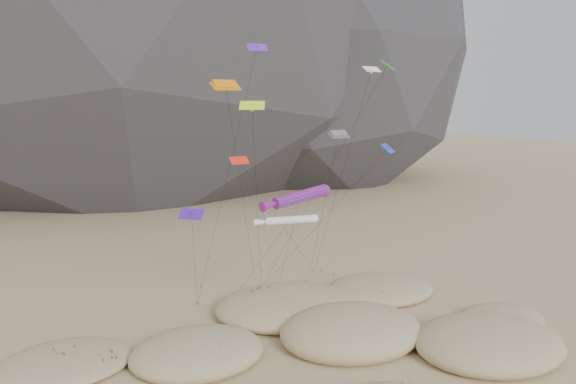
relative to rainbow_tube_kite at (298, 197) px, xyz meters
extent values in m
plane|color=#CCB789|center=(0.13, -12.02, -13.15)|extent=(500.00, 500.00, 0.00)
ellipsoid|color=black|center=(56.13, 97.98, 24.85)|extent=(130.55, 126.41, 100.00)
ellipsoid|color=#CCB789|center=(12.07, -15.03, -12.32)|extent=(14.51, 12.33, 3.70)
ellipsoid|color=#CCB789|center=(-12.62, -4.55, -12.45)|extent=(12.19, 10.36, 3.12)
ellipsoid|color=#CCB789|center=(2.03, -7.24, -12.24)|extent=(14.38, 12.22, 4.06)
ellipsoid|color=#CCB789|center=(18.45, -10.77, -12.70)|extent=(9.08, 7.72, 2.02)
ellipsoid|color=#CCB789|center=(-0.18, 2.18, -12.48)|extent=(16.21, 13.78, 3.00)
ellipsoid|color=#CCB789|center=(12.51, 2.39, -12.59)|extent=(13.16, 11.18, 2.49)
ellipsoid|color=#CCB789|center=(-23.32, -0.60, -12.77)|extent=(11.60, 9.86, 1.71)
ellipsoid|color=black|center=(11.15, -15.82, -12.15)|extent=(2.87, 2.45, 0.86)
ellipsoid|color=black|center=(8.26, -17.95, -12.35)|extent=(2.21, 1.89, 0.66)
ellipsoid|color=black|center=(-11.93, -6.74, -12.35)|extent=(2.58, 2.20, 0.77)
ellipsoid|color=black|center=(-9.91, -5.26, -12.45)|extent=(2.10, 1.80, 0.63)
ellipsoid|color=black|center=(2.17, -9.43, -12.05)|extent=(3.79, 3.25, 1.14)
ellipsoid|color=black|center=(5.19, -4.97, -12.15)|extent=(2.64, 2.26, 0.79)
ellipsoid|color=black|center=(0.08, -10.74, -12.25)|extent=(2.38, 2.04, 0.71)
ellipsoid|color=black|center=(16.64, -11.26, -12.55)|extent=(2.10, 1.80, 0.63)
ellipsoid|color=black|center=(-1.99, 5.06, -12.15)|extent=(2.61, 2.24, 0.78)
ellipsoid|color=black|center=(-0.93, 1.11, -12.25)|extent=(2.56, 2.19, 0.77)
ellipsoid|color=black|center=(13.69, 1.05, -12.45)|extent=(2.24, 1.91, 0.67)
ellipsoid|color=black|center=(10.68, 0.02, -12.55)|extent=(2.39, 2.04, 0.72)
ellipsoid|color=black|center=(-23.10, -0.21, -12.65)|extent=(1.99, 1.70, 0.60)
ellipsoid|color=black|center=(-20.47, -2.25, -12.75)|extent=(2.01, 1.72, 0.60)
cylinder|color=#3F2D1E|center=(0.02, 8.72, -13.00)|extent=(0.08, 0.08, 0.30)
cylinder|color=#3F2D1E|center=(0.54, 10.79, -13.00)|extent=(0.08, 0.08, 0.30)
cylinder|color=#3F2D1E|center=(6.73, 10.30, -13.00)|extent=(0.08, 0.08, 0.30)
cylinder|color=#3F2D1E|center=(9.63, 13.68, -13.00)|extent=(0.08, 0.08, 0.30)
cylinder|color=#3F2D1E|center=(11.06, 10.81, -13.00)|extent=(0.08, 0.08, 0.30)
cylinder|color=#3F2D1E|center=(-6.24, 14.26, -13.00)|extent=(0.08, 0.08, 0.30)
cylinder|color=#3F2D1E|center=(10.51, 13.17, -13.00)|extent=(0.08, 0.08, 0.30)
cylinder|color=#3F2D1E|center=(-8.44, 8.57, -13.00)|extent=(0.08, 0.08, 0.30)
cylinder|color=#F71A31|center=(0.31, 0.07, 0.04)|extent=(6.97, 2.81, 1.95)
sphere|color=#F71A31|center=(3.61, 0.86, 0.31)|extent=(1.31, 1.31, 1.31)
cone|color=#F71A31|center=(-3.32, -0.80, -0.30)|extent=(3.00, 1.74, 1.40)
cylinder|color=black|center=(2.02, 6.10, -6.56)|extent=(3.44, 12.08, 13.20)
cylinder|color=white|center=(-0.92, 0.03, -2.31)|extent=(4.73, 3.16, 1.14)
sphere|color=white|center=(1.23, -1.20, -2.12)|extent=(0.83, 0.83, 0.83)
cone|color=white|center=(-3.29, 1.37, -2.56)|extent=(2.11, 1.62, 0.85)
cylinder|color=black|center=(-1.79, 5.33, -7.73)|extent=(1.76, 10.63, 10.85)
cube|color=orange|center=(-8.06, -0.79, 11.16)|extent=(2.96, 1.58, 0.82)
cube|color=orange|center=(-8.06, -0.79, 11.38)|extent=(2.50, 1.26, 0.80)
cylinder|color=black|center=(-3.59, 6.39, -0.99)|extent=(8.98, 14.38, 24.33)
cube|color=red|center=(3.83, -1.56, 6.36)|extent=(2.36, 1.21, 0.63)
cube|color=red|center=(3.83, -1.56, 6.57)|extent=(2.00, 0.97, 0.63)
cylinder|color=black|center=(6.38, 6.00, -3.39)|extent=(5.14, 15.13, 19.53)
cube|color=#6121C3|center=(-3.87, 1.43, 15.00)|extent=(2.14, 1.44, 0.80)
cube|color=#6121C3|center=(-3.87, 1.43, 14.85)|extent=(0.29, 0.31, 0.66)
cylinder|color=black|center=(-6.16, 5.00, 0.95)|extent=(4.60, 7.17, 28.11)
cube|color=red|center=(-7.82, -3.27, 4.50)|extent=(1.73, 0.96, 0.65)
cube|color=red|center=(-7.82, -3.27, 4.35)|extent=(0.21, 0.21, 0.58)
cylinder|color=black|center=(0.90, 5.20, -4.30)|extent=(17.47, 16.98, 17.62)
cube|color=#3B1BA0|center=(-11.78, -1.17, -0.45)|extent=(2.53, 2.33, 0.80)
cube|color=#3B1BA0|center=(-11.78, -1.17, -0.60)|extent=(0.34, 0.33, 0.78)
cylinder|color=black|center=(-10.11, 3.70, -6.78)|extent=(3.37, 9.76, 12.66)
cube|color=#C8FA1A|center=(-6.80, -3.99, 9.44)|extent=(2.55, 2.12, 0.78)
cube|color=#C8FA1A|center=(-6.80, -3.99, 9.29)|extent=(0.33, 0.31, 0.78)
cylinder|color=black|center=(-3.13, 3.40, -1.83)|extent=(7.37, 14.80, 22.56)
cube|color=white|center=(11.78, 4.22, 13.41)|extent=(2.07, 1.17, 0.69)
cube|color=white|center=(11.78, 4.22, 13.26)|extent=(0.25, 0.18, 0.71)
cylinder|color=black|center=(10.70, 8.95, 0.15)|extent=(2.18, 9.49, 26.52)
cube|color=#1BA118|center=(11.37, 0.61, 13.64)|extent=(3.00, 3.00, 1.06)
cube|color=#1BA118|center=(11.37, 0.61, 13.49)|extent=(0.46, 0.46, 0.95)
cylinder|color=black|center=(5.96, 5.70, 0.27)|extent=(10.86, 10.21, 26.75)
cube|color=#1731C8|center=(7.77, -4.58, 5.10)|extent=(2.39, 2.25, 0.91)
cube|color=#1731C8|center=(7.77, -4.58, 4.95)|extent=(0.39, 0.40, 0.74)
cylinder|color=black|center=(4.16, 3.10, -4.00)|extent=(7.26, 15.40, 18.22)
camera|label=1|loc=(-26.67, -50.39, 9.95)|focal=35.00mm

